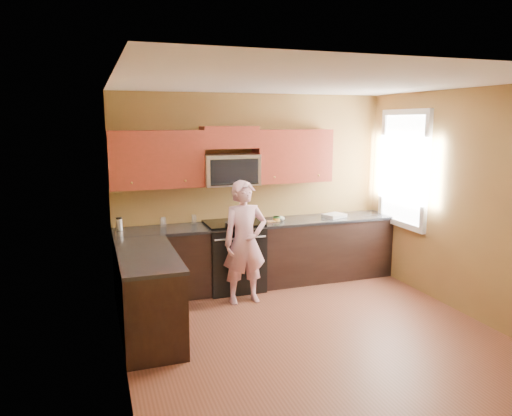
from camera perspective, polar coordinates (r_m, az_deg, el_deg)
name	(u,v)px	position (r m, az deg, el deg)	size (l,w,h in m)	color
floor	(311,333)	(5.52, 6.60, -14.58)	(4.00, 4.00, 0.00)	brown
ceiling	(317,82)	(5.02, 7.26, 14.61)	(4.00, 4.00, 0.00)	white
wall_back	(253,189)	(6.93, -0.33, 2.30)	(4.00, 4.00, 0.00)	brown
wall_front	(445,268)	(3.47, 21.60, -6.62)	(4.00, 4.00, 0.00)	brown
wall_left	(118,227)	(4.60, -16.10, -2.22)	(4.00, 4.00, 0.00)	brown
wall_right	(466,203)	(6.23, 23.69, 0.52)	(4.00, 4.00, 0.00)	brown
cabinet_back_run	(260,255)	(6.84, 0.49, -5.61)	(4.00, 0.60, 0.88)	black
cabinet_left_run	(148,295)	(5.45, -12.79, -10.08)	(0.60, 1.60, 0.88)	black
countertop_back	(260,223)	(6.72, 0.52, -1.85)	(4.00, 0.62, 0.04)	black
countertop_left	(147,254)	(5.31, -12.88, -5.41)	(0.62, 1.60, 0.04)	black
stove	(234,256)	(6.69, -2.68, -5.67)	(0.76, 0.65, 0.95)	black
microwave	(230,185)	(6.61, -3.06, 2.77)	(0.76, 0.40, 0.42)	silver
upper_cab_left	(158,188)	(6.44, -11.65, 2.37)	(1.22, 0.33, 0.75)	maroon
upper_cab_right	(292,182)	(6.96, 4.33, 3.13)	(1.12, 0.33, 0.75)	maroon
upper_cab_over_mw	(229,137)	(6.59, -3.20, 8.42)	(0.76, 0.33, 0.30)	maroon
window	(404,169)	(7.10, 17.20, 4.47)	(0.06, 1.06, 1.66)	white
woman	(245,242)	(6.12, -1.34, -4.11)	(0.58, 0.38, 1.58)	pink
frying_pan	(235,226)	(6.32, -2.53, -2.18)	(0.26, 0.45, 0.06)	black
butter_tub	(277,221)	(6.80, 2.50, -1.54)	(0.11, 0.11, 0.08)	gold
toast_slice	(271,222)	(6.71, 1.81, -1.63)	(0.11, 0.11, 0.01)	#B27F47
napkin_a	(242,223)	(6.49, -1.64, -1.84)	(0.11, 0.12, 0.06)	silver
napkin_b	(280,218)	(6.82, 2.93, -1.23)	(0.12, 0.13, 0.07)	silver
dish_towel	(334,216)	(7.14, 9.30, -0.89)	(0.30, 0.24, 0.05)	silver
travel_mug	(120,230)	(6.46, -15.93, -2.57)	(0.08, 0.08, 0.17)	silver
glass_a	(164,222)	(6.57, -10.93, -1.61)	(0.07, 0.07, 0.12)	silver
glass_b	(194,219)	(6.67, -7.40, -1.32)	(0.07, 0.07, 0.12)	silver
glass_c	(163,222)	(6.53, -11.06, -1.69)	(0.07, 0.07, 0.12)	silver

